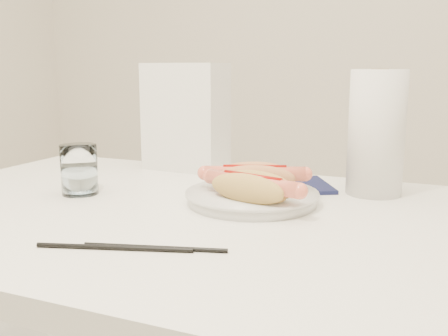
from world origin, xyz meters
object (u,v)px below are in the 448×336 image
at_px(paper_towel_roll, 376,133).
at_px(hotdog_right, 252,188).
at_px(plate, 252,198).
at_px(hotdog_left, 255,178).
at_px(water_glass, 79,170).
at_px(napkin_box, 186,117).
at_px(table, 177,239).

bearing_deg(paper_towel_roll, hotdog_right, -129.02).
height_order(plate, hotdog_left, hotdog_left).
height_order(hotdog_left, hotdog_right, same).
distance_m(hotdog_left, water_glass, 0.36).
bearing_deg(water_glass, plate, 10.81).
bearing_deg(napkin_box, water_glass, -100.25).
distance_m(plate, paper_towel_roll, 0.29).
xyz_separation_m(hotdog_right, paper_towel_roll, (0.19, 0.23, 0.08)).
distance_m(hotdog_left, napkin_box, 0.37).
xyz_separation_m(hotdog_left, paper_towel_roll, (0.21, 0.15, 0.08)).
relative_size(table, hotdog_right, 6.12).
distance_m(hotdog_left, hotdog_right, 0.09).
bearing_deg(hotdog_right, napkin_box, 147.91).
bearing_deg(plate, water_glass, -169.19).
bearing_deg(plate, hotdog_right, -69.65).
xyz_separation_m(napkin_box, paper_towel_roll, (0.48, -0.09, -0.01)).
bearing_deg(plate, table, -143.04).
relative_size(table, paper_towel_roll, 4.70).
relative_size(table, hotdog_left, 6.14).
relative_size(plate, water_glass, 2.39).
xyz_separation_m(plate, napkin_box, (-0.28, 0.26, 0.12)).
distance_m(table, hotdog_right, 0.18).
height_order(hotdog_right, napkin_box, napkin_box).
height_order(hotdog_right, water_glass, water_glass).
xyz_separation_m(plate, hotdog_left, (-0.00, 0.03, 0.04)).
relative_size(hotdog_right, water_glass, 1.89).
bearing_deg(hotdog_left, paper_towel_roll, 14.97).
height_order(plate, water_glass, water_glass).
height_order(table, hotdog_left, hotdog_left).
bearing_deg(hotdog_left, plate, -100.66).
xyz_separation_m(plate, water_glass, (-0.35, -0.07, 0.04)).
bearing_deg(paper_towel_roll, plate, -139.72).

